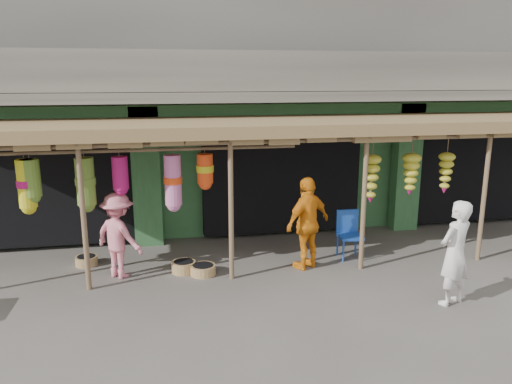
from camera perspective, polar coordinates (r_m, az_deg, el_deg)
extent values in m
plane|color=#514C47|center=(9.76, 5.90, -8.68)|extent=(80.00, 80.00, 0.00)
cube|color=gray|center=(13.97, 0.17, 18.87)|extent=(16.00, 6.00, 4.00)
cube|color=#2D6033|center=(14.22, 0.04, 4.63)|extent=(16.00, 5.70, 3.00)
cube|color=gray|center=(10.65, 3.71, 10.90)|extent=(16.00, 0.90, 0.22)
cube|color=gray|center=(10.25, 4.34, 13.60)|extent=(16.00, 0.10, 0.80)
cube|color=#2D6033|center=(11.06, 3.16, 9.18)|extent=(16.00, 0.35, 0.35)
cube|color=yellow|center=(10.90, -23.40, 7.54)|extent=(1.70, 0.06, 0.55)
cube|color=#B21414|center=(10.86, -23.45, 7.52)|extent=(1.30, 0.02, 0.30)
cube|color=black|center=(12.09, -21.80, 1.42)|extent=(3.60, 2.00, 2.50)
cube|color=black|center=(12.17, 1.98, 2.44)|extent=(3.60, 2.00, 2.50)
cube|color=black|center=(14.14, 22.17, 2.98)|extent=(3.60, 2.00, 2.50)
cube|color=#2D6033|center=(10.91, -12.41, 1.67)|extent=(0.60, 0.35, 3.00)
cube|color=#2D6033|center=(12.30, 16.77, 2.71)|extent=(0.60, 0.35, 3.00)
cylinder|color=brown|center=(8.86, -19.11, -2.76)|extent=(0.09, 0.09, 2.60)
cylinder|color=brown|center=(8.84, -2.87, -2.06)|extent=(0.09, 0.09, 2.60)
cylinder|color=brown|center=(9.51, 12.22, -1.25)|extent=(0.09, 0.09, 2.60)
cylinder|color=brown|center=(10.73, 24.60, -0.53)|extent=(0.09, 0.09, 2.60)
cylinder|color=brown|center=(8.86, 5.11, 5.86)|extent=(12.90, 0.08, 0.08)
cylinder|color=brown|center=(8.94, -12.91, 4.68)|extent=(5.50, 0.06, 0.06)
cube|color=brown|center=(9.96, 4.77, 7.72)|extent=(14.00, 2.70, 0.22)
cylinder|color=#1945A6|center=(10.11, 9.95, -6.71)|extent=(0.04, 0.04, 0.43)
cylinder|color=#1945A6|center=(10.23, 12.05, -6.55)|extent=(0.04, 0.04, 0.43)
cylinder|color=#1945A6|center=(10.46, 9.29, -5.99)|extent=(0.04, 0.04, 0.43)
cylinder|color=#1945A6|center=(10.58, 11.32, -5.85)|extent=(0.04, 0.04, 0.43)
cube|color=#1945A6|center=(10.26, 10.71, -5.01)|extent=(0.48, 0.48, 0.05)
cube|color=#1945A6|center=(10.38, 10.39, -3.28)|extent=(0.46, 0.07, 0.49)
cylinder|color=olive|center=(10.39, -18.80, -7.44)|extent=(0.51, 0.51, 0.18)
cylinder|color=#986844|center=(9.45, -6.07, -8.84)|extent=(0.49, 0.49, 0.18)
cylinder|color=olive|center=(9.60, -8.26, -8.45)|extent=(0.46, 0.46, 0.21)
imported|color=white|center=(8.60, 21.77, -6.51)|extent=(0.74, 0.63, 1.73)
imported|color=orange|center=(9.51, 5.94, -3.55)|extent=(1.13, 0.89, 1.79)
imported|color=pink|center=(9.42, -15.45, -4.82)|extent=(1.15, 1.11, 1.58)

